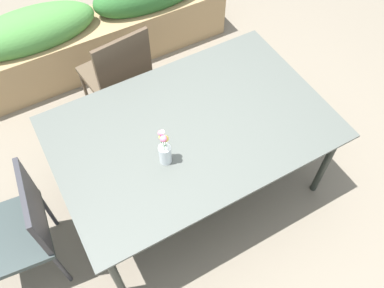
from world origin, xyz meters
TOP-DOWN VIEW (x-y plane):
  - ground_plane at (0.00, 0.00)m, footprint 12.00×12.00m
  - dining_table at (0.02, 0.09)m, footprint 1.77×1.16m
  - chair_end_left at (-1.19, 0.08)m, footprint 0.53×0.53m
  - chair_far_side at (-0.14, 0.98)m, footprint 0.52×0.52m
  - flower_vase at (-0.25, -0.06)m, footprint 0.08×0.08m
  - planter_box at (-0.03, 1.74)m, footprint 2.48×0.46m

SIDE VIEW (x-z plane):
  - ground_plane at x=0.00m, z-range 0.00..0.00m
  - planter_box at x=-0.03m, z-range -0.02..0.77m
  - chair_end_left at x=-1.19m, z-range 0.07..0.95m
  - chair_far_side at x=-0.14m, z-range 0.05..0.99m
  - dining_table at x=0.02m, z-range 0.32..1.06m
  - flower_vase at x=-0.25m, z-range 0.70..0.98m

